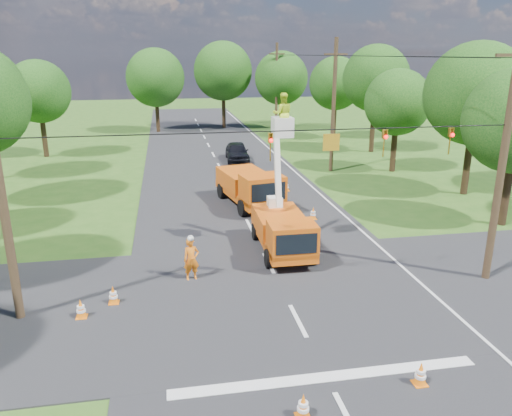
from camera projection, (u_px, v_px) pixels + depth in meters
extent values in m
plane|color=#2C5519|center=(227.00, 182.00, 36.01)|extent=(140.00, 140.00, 0.00)
cube|color=black|center=(227.00, 182.00, 36.01)|extent=(12.00, 100.00, 0.06)
cube|color=black|center=(284.00, 295.00, 19.09)|extent=(56.00, 10.00, 0.07)
cube|color=silver|center=(327.00, 378.00, 14.21)|extent=(9.00, 0.45, 0.02)
cube|color=silver|center=(302.00, 178.00, 36.96)|extent=(0.12, 90.00, 0.02)
cube|color=#C35A0D|center=(282.00, 238.00, 23.14)|extent=(2.06, 5.47, 0.41)
cube|color=#C35A0D|center=(292.00, 239.00, 21.09)|extent=(2.02, 1.57, 1.36)
cube|color=black|center=(297.00, 244.00, 20.35)|extent=(1.73, 0.08, 0.86)
cube|color=#C35A0D|center=(279.00, 221.00, 23.66)|extent=(2.17, 3.38, 0.91)
cylinder|color=black|center=(269.00, 259.00, 21.44)|extent=(0.30, 0.84, 0.84)
cylinder|color=black|center=(312.00, 256.00, 21.74)|extent=(0.30, 0.84, 0.84)
cylinder|color=black|center=(256.00, 232.00, 24.69)|extent=(0.30, 0.84, 0.84)
cylinder|color=black|center=(293.00, 229.00, 24.99)|extent=(0.30, 0.84, 0.84)
cube|color=silver|center=(275.00, 202.00, 24.40)|extent=(0.69, 0.69, 0.50)
cube|color=silver|center=(277.00, 164.00, 23.33)|extent=(0.27, 1.22, 3.94)
cube|color=silver|center=(282.00, 127.00, 21.88)|extent=(0.87, 0.87, 0.86)
imported|color=#C6E526|center=(283.00, 114.00, 21.71)|extent=(0.92, 0.74, 1.80)
cube|color=#C35A0D|center=(249.00, 193.00, 30.26)|extent=(3.44, 6.58, 0.47)
cube|color=#C35A0D|center=(262.00, 189.00, 28.02)|extent=(2.59, 2.18, 1.56)
cube|color=black|center=(268.00, 192.00, 27.22)|extent=(1.96, 0.44, 0.99)
cube|color=#C35A0D|center=(244.00, 179.00, 30.81)|extent=(3.14, 4.25, 1.04)
cylinder|color=black|center=(243.00, 208.00, 28.20)|extent=(0.51, 1.01, 0.96)
cylinder|color=black|center=(278.00, 204.00, 28.96)|extent=(0.51, 1.01, 0.96)
cylinder|color=black|center=(222.00, 191.00, 31.72)|extent=(0.51, 1.01, 0.96)
cylinder|color=black|center=(254.00, 188.00, 32.48)|extent=(0.51, 1.01, 0.96)
imported|color=#E44713|center=(191.00, 260.00, 20.13)|extent=(0.72, 0.54, 1.79)
imported|color=black|center=(237.00, 152.00, 42.78)|extent=(2.14, 4.73, 1.58)
cone|color=orange|center=(303.00, 406.00, 12.55)|extent=(0.36, 0.36, 0.70)
cylinder|color=white|center=(303.00, 404.00, 12.53)|extent=(0.26, 0.26, 0.09)
cylinder|color=white|center=(303.00, 409.00, 12.57)|extent=(0.31, 0.31, 0.09)
cone|color=orange|center=(421.00, 373.00, 13.82)|extent=(0.36, 0.36, 0.70)
cube|color=orange|center=(419.00, 384.00, 13.92)|extent=(0.38, 0.38, 0.04)
cylinder|color=white|center=(421.00, 371.00, 13.80)|extent=(0.26, 0.26, 0.09)
cylinder|color=white|center=(420.00, 376.00, 13.84)|extent=(0.31, 0.31, 0.09)
cone|color=orange|center=(276.00, 232.00, 24.69)|extent=(0.36, 0.36, 0.70)
cube|color=orange|center=(276.00, 239.00, 24.79)|extent=(0.38, 0.38, 0.04)
cylinder|color=white|center=(276.00, 231.00, 24.68)|extent=(0.26, 0.26, 0.09)
cylinder|color=white|center=(276.00, 234.00, 24.72)|extent=(0.31, 0.31, 0.09)
cone|color=orange|center=(313.00, 213.00, 27.67)|extent=(0.36, 0.36, 0.70)
cube|color=orange|center=(313.00, 219.00, 27.77)|extent=(0.38, 0.38, 0.04)
cylinder|color=white|center=(313.00, 212.00, 27.65)|extent=(0.26, 0.26, 0.09)
cylinder|color=white|center=(313.00, 215.00, 27.69)|extent=(0.31, 0.31, 0.09)
cone|color=orange|center=(113.00, 294.00, 18.33)|extent=(0.36, 0.36, 0.70)
cube|color=orange|center=(114.00, 303.00, 18.43)|extent=(0.38, 0.38, 0.04)
cylinder|color=white|center=(113.00, 293.00, 18.31)|extent=(0.26, 0.26, 0.09)
cylinder|color=white|center=(113.00, 297.00, 18.36)|extent=(0.31, 0.31, 0.09)
cone|color=orange|center=(81.00, 308.00, 17.34)|extent=(0.36, 0.36, 0.70)
cube|color=orange|center=(82.00, 317.00, 17.44)|extent=(0.38, 0.38, 0.04)
cylinder|color=white|center=(81.00, 307.00, 17.32)|extent=(0.26, 0.26, 0.09)
cylinder|color=white|center=(81.00, 311.00, 17.36)|extent=(0.31, 0.31, 0.09)
cone|color=orange|center=(287.00, 186.00, 33.35)|extent=(0.36, 0.36, 0.70)
cube|color=orange|center=(286.00, 191.00, 33.45)|extent=(0.38, 0.38, 0.04)
cylinder|color=white|center=(287.00, 185.00, 33.33)|extent=(0.26, 0.26, 0.09)
cylinder|color=white|center=(286.00, 187.00, 33.38)|extent=(0.31, 0.31, 0.09)
cylinder|color=#4C3823|center=(503.00, 159.00, 19.05)|extent=(0.30, 0.30, 10.00)
cylinder|color=#4C3823|center=(334.00, 106.00, 37.85)|extent=(0.30, 0.30, 10.00)
cube|color=#4C3823|center=(336.00, 54.00, 36.72)|extent=(1.80, 0.12, 0.12)
cylinder|color=#4C3823|center=(276.00, 89.00, 56.64)|extent=(0.30, 0.30, 10.00)
cube|color=#4C3823|center=(277.00, 54.00, 55.51)|extent=(1.80, 0.12, 0.12)
cylinder|color=#4C3823|center=(1.00, 194.00, 16.14)|extent=(0.30, 0.30, 9.00)
cylinder|color=black|center=(273.00, 131.00, 17.14)|extent=(18.00, 0.04, 0.04)
cube|color=#AB7A14|center=(331.00, 142.00, 17.63)|extent=(0.60, 0.05, 0.60)
imported|color=#AB7A14|center=(270.00, 147.00, 17.28)|extent=(0.16, 0.20, 1.00)
sphere|color=#FF0C0C|center=(271.00, 140.00, 17.10)|extent=(0.14, 0.14, 0.14)
imported|color=#AB7A14|center=(384.00, 143.00, 18.00)|extent=(0.16, 0.20, 1.00)
sphere|color=#FF0C0C|center=(386.00, 137.00, 17.81)|extent=(0.14, 0.14, 0.14)
imported|color=#AB7A14|center=(450.00, 141.00, 18.44)|extent=(0.16, 0.20, 1.00)
sphere|color=#FF0C0C|center=(453.00, 135.00, 18.25)|extent=(0.14, 0.14, 0.14)
cylinder|color=#382616|center=(44.00, 134.00, 44.16)|extent=(0.44, 0.44, 4.05)
sphere|color=#114011|center=(39.00, 91.00, 43.07)|extent=(5.40, 5.40, 5.40)
cylinder|color=#382616|center=(507.00, 189.00, 26.44)|extent=(0.44, 0.44, 3.96)
cylinder|color=#382616|center=(468.00, 160.00, 32.24)|extent=(0.44, 0.44, 4.58)
sphere|color=#114011|center=(476.00, 94.00, 31.01)|extent=(6.40, 6.40, 6.40)
cylinder|color=#382616|center=(394.00, 147.00, 38.63)|extent=(0.44, 0.44, 3.78)
sphere|color=#114011|center=(398.00, 102.00, 37.61)|extent=(5.00, 5.00, 5.00)
cylinder|color=#382616|center=(373.00, 126.00, 46.27)|extent=(0.44, 0.44, 4.75)
sphere|color=#114011|center=(376.00, 78.00, 44.99)|extent=(6.00, 6.00, 6.00)
cylinder|color=#382616|center=(334.00, 119.00, 53.71)|extent=(0.44, 0.44, 4.14)
sphere|color=#114011|center=(336.00, 83.00, 52.60)|extent=(5.60, 5.60, 5.60)
cylinder|color=#382616|center=(157.00, 113.00, 57.99)|extent=(0.44, 0.44, 4.40)
sphere|color=#114011|center=(155.00, 78.00, 56.81)|extent=(6.60, 6.60, 6.60)
cylinder|color=#382616|center=(224.00, 108.00, 61.17)|extent=(0.44, 0.44, 4.84)
sphere|color=#114011|center=(223.00, 71.00, 59.86)|extent=(7.00, 7.00, 7.00)
cylinder|color=#382616|center=(281.00, 112.00, 59.53)|extent=(0.44, 0.44, 4.31)
sphere|color=#114011|center=(281.00, 78.00, 58.37)|extent=(6.20, 6.20, 6.20)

